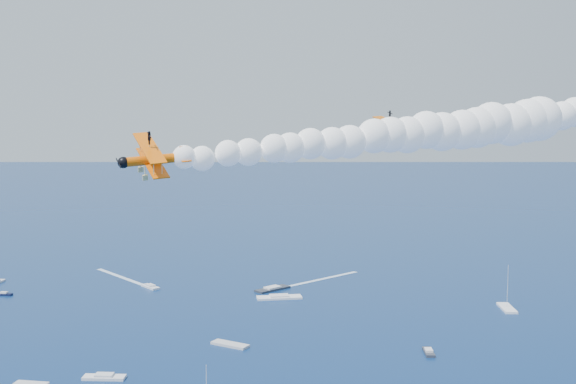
{
  "coord_description": "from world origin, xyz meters",
  "views": [
    {
      "loc": [
        7.89,
        -71.02,
        62.18
      ],
      "look_at": [
        9.51,
        15.92,
        53.08
      ],
      "focal_mm": 44.61,
      "sensor_mm": 36.0,
      "label": 1
    }
  ],
  "objects": [
    {
      "name": "biplane_lead",
      "position": [
        23.92,
        26.54,
        60.47
      ],
      "size": [
        8.48,
        9.6,
        6.01
      ],
      "primitive_type": null,
      "rotation": [
        -0.2,
        0.07,
        3.5
      ],
      "color": "#DA5F04"
    },
    {
      "name": "biplane_trail",
      "position": [
        -4.9,
        5.3,
        57.69
      ],
      "size": [
        10.54,
        11.92,
        8.23
      ],
      "primitive_type": null,
      "rotation": [
        -0.35,
        0.07,
        3.53
      ],
      "color": "#F26105"
    },
    {
      "name": "smoke_trail_lead",
      "position": [
        49.85,
        36.31,
        62.56
      ],
      "size": [
        57.14,
        40.33,
        10.19
      ],
      "primitive_type": null,
      "rotation": [
        0.0,
        0.0,
        3.5
      ],
      "color": "white"
    },
    {
      "name": "smoke_trail_trail",
      "position": [
        20.79,
        15.66,
        59.78
      ],
      "size": [
        57.22,
        42.1,
        10.19
      ],
      "primitive_type": null,
      "rotation": [
        0.0,
        0.0,
        3.53
      ],
      "color": "white"
    },
    {
      "name": "spectator_boats",
      "position": [
        0.53,
        127.18,
        0.35
      ],
      "size": [
        227.16,
        168.61,
        0.7
      ],
      "color": "silver",
      "rests_on": "ground"
    },
    {
      "name": "boat_wakes",
      "position": [
        -16.42,
        135.76,
        0.03
      ],
      "size": [
        106.68,
        185.89,
        0.04
      ],
      "color": "white",
      "rests_on": "ground"
    }
  ]
}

